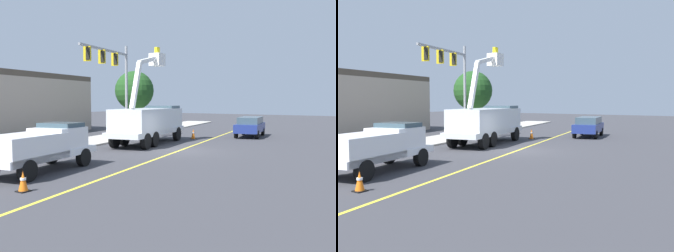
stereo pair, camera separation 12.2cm
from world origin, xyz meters
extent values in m
plane|color=#38383D|center=(0.00, 0.00, 0.00)|extent=(120.00, 120.00, 0.00)
cube|color=#B2ADA3|center=(-1.45, 7.66, 0.06)|extent=(59.62, 14.70, 0.12)
cube|color=yellow|center=(0.00, 0.00, 0.00)|extent=(49.16, 9.46, 0.01)
cube|color=silver|center=(1.89, 3.71, 0.90)|extent=(8.52, 3.98, 0.36)
cube|color=silver|center=(4.47, 4.20, 1.67)|extent=(3.02, 2.80, 1.60)
cube|color=#384C56|center=(4.67, 4.24, 2.37)|extent=(2.16, 2.40, 0.64)
cube|color=silver|center=(0.93, 3.53, 1.62)|extent=(5.62, 3.43, 1.80)
cube|color=white|center=(-0.01, 3.33, 4.10)|extent=(1.34, 0.46, 3.15)
cube|color=white|center=(1.84, 3.60, 5.93)|extent=(2.76, 0.67, 0.86)
cube|color=white|center=(3.17, 3.79, 6.07)|extent=(0.90, 0.90, 0.90)
cube|color=yellow|center=(3.17, 3.79, 6.67)|extent=(0.36, 0.24, 0.60)
cylinder|color=black|center=(4.50, 5.35, 0.52)|extent=(1.09, 0.53, 1.04)
cylinder|color=black|center=(4.92, 3.14, 0.52)|extent=(1.09, 0.53, 1.04)
cylinder|color=black|center=(0.23, 4.54, 0.52)|extent=(1.09, 0.53, 1.04)
cylinder|color=black|center=(0.65, 2.33, 0.52)|extent=(1.09, 0.53, 1.04)
cylinder|color=black|center=(-1.06, 4.30, 0.52)|extent=(1.09, 0.53, 1.04)
cylinder|color=black|center=(-0.64, 2.09, 0.52)|extent=(1.09, 0.53, 1.04)
cube|color=white|center=(-9.07, 1.64, 0.75)|extent=(5.89, 3.11, 0.30)
cube|color=white|center=(-7.86, 1.87, 1.30)|extent=(2.34, 2.27, 1.10)
cube|color=#384C56|center=(-7.66, 1.90, 1.78)|extent=(1.65, 1.98, 0.56)
cube|color=white|center=(-10.06, 1.45, 1.15)|extent=(3.69, 2.69, 1.10)
cylinder|color=black|center=(-7.43, 2.91, 0.42)|extent=(0.88, 0.45, 0.84)
cylinder|color=black|center=(-7.08, 1.05, 0.42)|extent=(0.88, 0.45, 0.84)
cylinder|color=black|center=(-10.71, 0.36, 0.42)|extent=(0.88, 0.45, 0.84)
cube|color=navy|center=(10.79, -0.58, 0.79)|extent=(5.07, 2.76, 0.70)
cube|color=#384C56|center=(10.94, -0.55, 1.39)|extent=(3.71, 2.29, 0.60)
cylinder|color=black|center=(9.34, -1.72, 0.34)|extent=(0.71, 0.36, 0.68)
cylinder|color=black|center=(9.03, -0.04, 0.34)|extent=(0.71, 0.36, 0.68)
cylinder|color=black|center=(12.55, -1.11, 0.34)|extent=(0.71, 0.36, 0.68)
cylinder|color=black|center=(12.23, 0.57, 0.34)|extent=(0.71, 0.36, 0.68)
cube|color=black|center=(-11.79, -0.84, 0.02)|extent=(0.40, 0.40, 0.04)
cone|color=orange|center=(-11.79, -0.84, 0.37)|extent=(0.32, 0.32, 0.66)
cylinder|color=white|center=(-11.79, -0.84, 0.44)|extent=(0.20, 0.20, 0.08)
cube|color=black|center=(6.58, 2.61, 0.02)|extent=(0.40, 0.40, 0.04)
cone|color=orange|center=(6.58, 2.61, 0.44)|extent=(0.32, 0.32, 0.80)
cylinder|color=white|center=(6.58, 2.61, 0.52)|extent=(0.20, 0.20, 0.08)
cylinder|color=gray|center=(4.54, 7.77, 3.77)|extent=(0.22, 0.22, 7.53)
cube|color=gray|center=(1.33, 7.17, 6.82)|extent=(6.45, 1.37, 0.16)
cube|color=gold|center=(2.71, 7.43, 6.27)|extent=(0.22, 0.57, 1.00)
cube|color=black|center=(2.73, 7.33, 6.27)|extent=(0.26, 0.35, 0.84)
cube|color=gold|center=(0.87, 7.08, 6.27)|extent=(0.22, 0.57, 1.00)
cube|color=black|center=(0.89, 6.98, 6.27)|extent=(0.26, 0.35, 0.84)
cube|color=gold|center=(-0.96, 6.73, 6.27)|extent=(0.22, 0.57, 1.00)
cube|color=black|center=(-0.94, 6.64, 6.27)|extent=(0.26, 0.35, 0.84)
cylinder|color=brown|center=(9.14, 10.49, 1.37)|extent=(0.32, 0.32, 2.73)
sphere|color=#1E471C|center=(9.14, 10.49, 4.05)|extent=(3.76, 3.76, 3.76)
camera|label=1|loc=(-19.74, -11.75, 3.11)|focal=40.09mm
camera|label=2|loc=(-19.68, -11.85, 3.11)|focal=40.09mm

